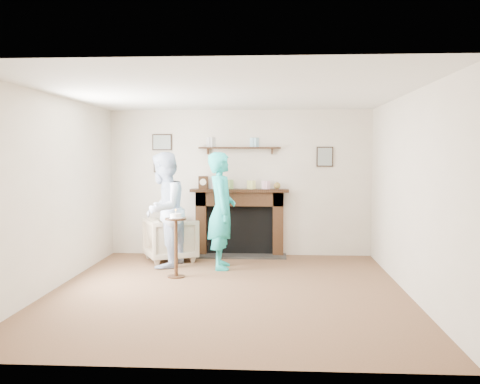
% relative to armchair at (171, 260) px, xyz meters
% --- Properties ---
extents(ground, '(5.00, 5.00, 0.00)m').
position_rel_armchair_xyz_m(ground, '(1.10, -1.90, 0.00)').
color(ground, brown).
rests_on(ground, ground).
extents(room_shell, '(4.54, 5.02, 2.52)m').
position_rel_armchair_xyz_m(room_shell, '(1.10, -1.21, 1.62)').
color(room_shell, beige).
rests_on(room_shell, ground).
extents(armchair, '(1.03, 1.02, 0.71)m').
position_rel_armchair_xyz_m(armchair, '(0.00, 0.00, 0.00)').
color(armchair, gray).
rests_on(armchair, ground).
extents(man, '(0.81, 0.96, 1.78)m').
position_rel_armchair_xyz_m(man, '(-0.01, -0.50, 0.00)').
color(man, silver).
rests_on(man, ground).
extents(woman, '(0.49, 0.69, 1.77)m').
position_rel_armchair_xyz_m(woman, '(0.89, -0.55, 0.00)').
color(woman, '#1FB3B0').
rests_on(woman, ground).
extents(pedestal_table, '(0.30, 0.30, 0.97)m').
position_rel_armchair_xyz_m(pedestal_table, '(0.30, -1.18, 0.59)').
color(pedestal_table, black).
rests_on(pedestal_table, ground).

